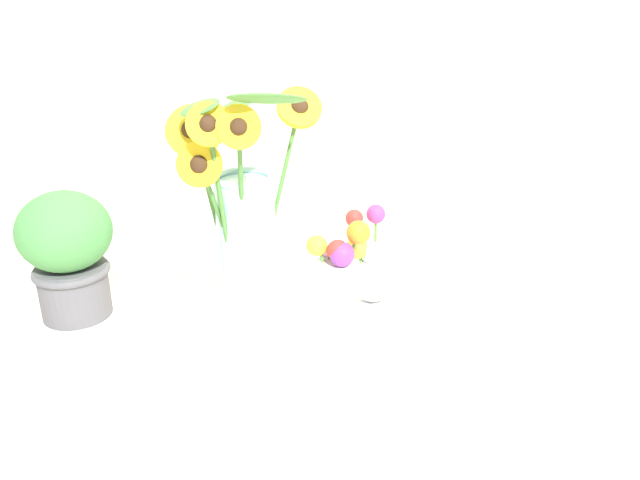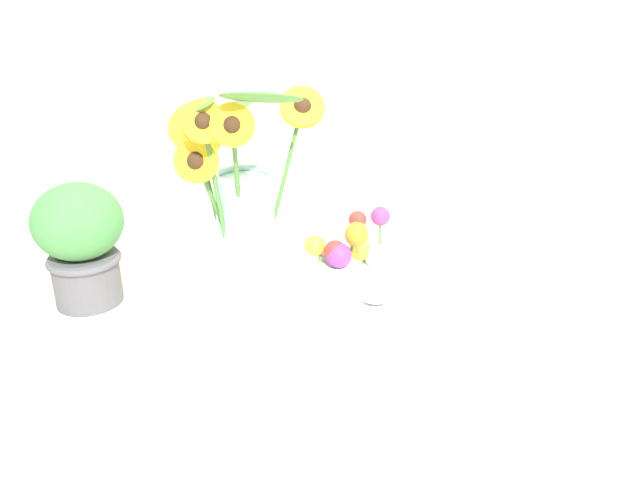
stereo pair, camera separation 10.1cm
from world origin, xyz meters
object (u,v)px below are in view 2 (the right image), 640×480
serving_tray (320,317)px  vase_bulb_right (373,271)px  potted_plant (80,239)px  mason_jar_sunflowers (243,222)px  vase_small_center (333,274)px

serving_tray → vase_bulb_right: bearing=24.0°
vase_bulb_right → potted_plant: bearing=179.3°
mason_jar_sunflowers → potted_plant: 0.32m
mason_jar_sunflowers → potted_plant: size_ratio=1.76×
serving_tray → vase_small_center: vase_small_center is taller
vase_bulb_right → vase_small_center: bearing=-134.3°
vase_small_center → potted_plant: (-0.45, 0.07, 0.02)m
serving_tray → vase_bulb_right: vase_bulb_right is taller
serving_tray → mason_jar_sunflowers: 0.22m
vase_small_center → mason_jar_sunflowers: bearing=175.8°
vase_small_center → vase_bulb_right: bearing=45.7°
vase_small_center → potted_plant: bearing=170.5°
mason_jar_sunflowers → vase_bulb_right: mason_jar_sunflowers is taller
serving_tray → potted_plant: bearing=173.8°
serving_tray → vase_small_center: size_ratio=2.49×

